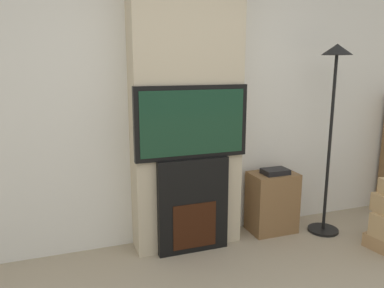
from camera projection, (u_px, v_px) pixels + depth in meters
The scene contains 6 objects.
wall_back at pixel (180, 98), 3.43m from camera, with size 6.00×0.06×2.70m.
chimney_breast at pixel (186, 100), 3.27m from camera, with size 0.97×0.30×2.70m.
fireplace at pixel (192, 205), 3.33m from camera, with size 0.64×0.15×0.86m.
television at pixel (192, 122), 3.17m from camera, with size 1.00×0.07×0.63m.
floor_lamp at pixel (333, 100), 3.51m from camera, with size 0.30×0.30×1.83m.
media_stand at pixel (272, 201), 3.73m from camera, with size 0.45×0.31×0.65m.
Camera 1 is at (-1.05, -1.25, 1.65)m, focal length 35.00 mm.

